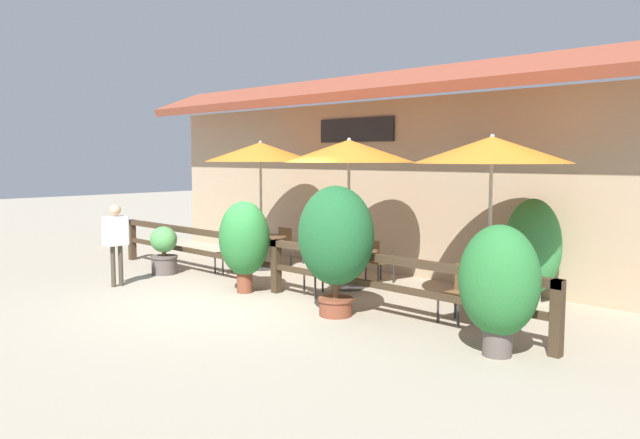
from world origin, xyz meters
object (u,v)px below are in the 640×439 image
Objects in this scene: patio_umbrella_middle at (349,151)px; potted_plant_broad_leaf at (499,283)px; patio_umbrella_far at (492,150)px; potted_plant_small_flowering at (336,238)px; potted_plant_tall_tropical at (164,249)px; chair_middle_wallside at (377,259)px; chair_middle_streetside at (322,269)px; pedestrian at (116,234)px; chair_near_wallside at (289,244)px; chair_far_streetside at (460,291)px; patio_umbrella_near at (260,152)px; chair_near_streetside at (230,251)px; dining_table_middle at (348,258)px; chair_far_wallside at (511,277)px; dining_table_near at (261,243)px; potted_plant_corner_fern at (244,240)px; dining_table_far at (488,277)px; potted_plant_entrance_palm at (532,248)px.

potted_plant_broad_leaf is (3.93, -1.65, -1.62)m from patio_umbrella_middle.
patio_umbrella_far reaches higher than potted_plant_small_flowering.
chair_middle_wallside is at bearing 32.61° from potted_plant_tall_tropical.
patio_umbrella_middle reaches higher than potted_plant_tall_tropical.
potted_plant_broad_leaf is (3.87, -0.89, 0.44)m from chair_middle_streetside.
potted_plant_tall_tropical is at bearing 19.24° from pedestrian.
chair_middle_streetside is 1.61m from potted_plant_small_flowering.
patio_umbrella_far reaches higher than chair_near_wallside.
chair_near_wallside is 1.00× the size of chair_far_streetside.
patio_umbrella_near is at bearing 61.90° from potted_plant_tall_tropical.
chair_near_streetside and chair_near_wallside have the same top height.
potted_plant_tall_tropical is at bearing -156.05° from dining_table_middle.
potted_plant_tall_tropical is (-6.46, -2.52, 0.05)m from chair_far_wallside.
chair_middle_wallside is (2.77, -0.25, 0.00)m from chair_near_wallside.
potted_plant_broad_leaf is at bearing -15.44° from dining_table_near.
potted_plant_corner_fern is at bearing -58.36° from pedestrian.
chair_near_wallside and chair_far_streetside have the same top height.
chair_middle_streetside is (2.80, -0.12, 0.00)m from chair_near_streetside.
potted_plant_small_flowering reaches higher than dining_table_middle.
chair_near_streetside is 0.30× the size of patio_umbrella_far.
chair_far_wallside is 6.93m from potted_plant_tall_tropical.
chair_near_streetside is 0.78× the size of dining_table_middle.
potted_plant_broad_leaf is at bearing 3.02° from chair_near_streetside.
chair_far_wallside reaches higher than dining_table_near.
chair_near_wallside is at bearing 122.32° from potted_plant_corner_fern.
patio_umbrella_far is at bearing 19.50° from chair_near_streetside.
potted_plant_broad_leaf is (6.64, -1.83, -1.62)m from patio_umbrella_near.
potted_plant_small_flowering is (3.91, -1.81, 0.62)m from dining_table_near.
potted_plant_broad_leaf is at bearing -0.14° from potted_plant_tall_tropical.
chair_near_wallside is 0.78× the size of dining_table_middle.
dining_table_far is (2.80, 0.12, 0.00)m from dining_table_middle.
chair_middle_wallside is 2.81m from dining_table_far.
potted_plant_tall_tropical is (-0.97, -1.81, -0.05)m from dining_table_near.
chair_far_streetside and chair_far_wallside have the same top height.
potted_plant_entrance_palm is at bearing 83.83° from dining_table_far.
pedestrian reaches higher than chair_far_streetside.
pedestrian is at bearing -153.09° from dining_table_far.
dining_table_far is at bearing -0.62° from dining_table_near.
chair_near_wallside is 7.17m from potted_plant_broad_leaf.
chair_middle_wallside is at bearing 115.60° from potted_plant_small_flowering.
dining_table_far is 0.67× the size of potted_plant_broad_leaf.
pedestrian is (-5.99, -3.81, 0.52)m from chair_far_wallside.
patio_umbrella_middle is at bearing 55.61° from potted_plant_corner_fern.
chair_far_wallside is 3.06m from potted_plant_small_flowering.
dining_table_near is at bearing 90.00° from patio_umbrella_near.
potted_plant_tall_tropical is at bearing -118.10° from dining_table_near.
potted_plant_tall_tropical is at bearing -152.35° from chair_middle_streetside.
chair_middle_wallside is 3.05m from chair_far_streetside.
potted_plant_corner_fern reaches higher than pedestrian.
patio_umbrella_near is at bearing 176.15° from dining_table_middle.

